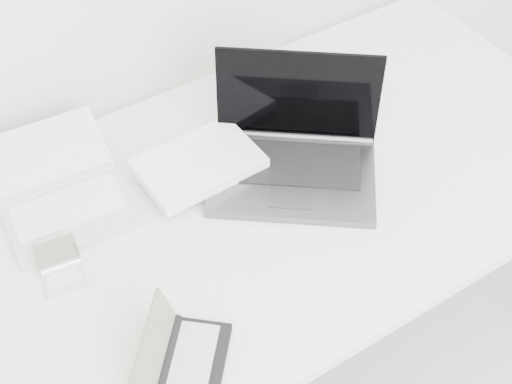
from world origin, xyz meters
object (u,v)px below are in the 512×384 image
laptop_large (263,157)px  netbook_open_white (64,197)px  desk (258,208)px  palmtop_charcoal (183,364)px

laptop_large → netbook_open_white: (-0.40, 0.14, -0.02)m
desk → palmtop_charcoal: size_ratio=7.08×
laptop_large → netbook_open_white: 0.43m
laptop_large → palmtop_charcoal: laptop_large is taller
laptop_large → netbook_open_white: bearing=-161.6°
desk → laptop_large: bearing=47.7°
desk → netbook_open_white: netbook_open_white is taller
desk → laptop_large: laptop_large is taller
palmtop_charcoal → netbook_open_white: bearing=44.1°
desk → palmtop_charcoal: 0.43m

